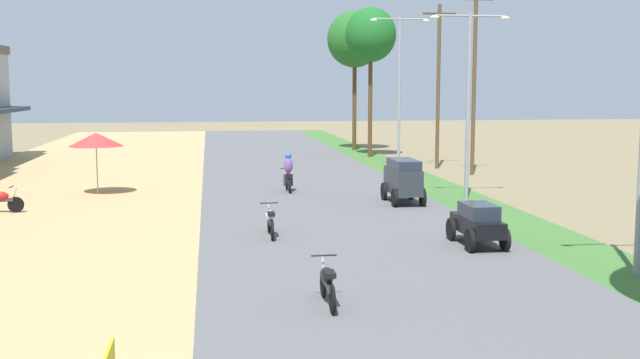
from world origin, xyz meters
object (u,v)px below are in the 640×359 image
object	(u,v)px
vendor_umbrella	(96,140)
motorbike_ahead_second	(327,281)
streetlamp_mid	(468,92)
motorbike_ahead_fourth	(288,173)
utility_pole_far	(474,79)
motorbike_ahead_third	(270,220)
median_tree_second	(371,36)
streetlamp_far	(399,82)
utility_pole_near	(438,84)
car_sedan_black	(478,222)
median_tree_third	(355,40)
car_van_charcoal	(403,178)

from	to	relation	value
vendor_umbrella	motorbike_ahead_second	distance (m)	18.79
streetlamp_mid	motorbike_ahead_fourth	world-z (taller)	streetlamp_mid
utility_pole_far	motorbike_ahead_third	world-z (taller)	utility_pole_far
median_tree_second	motorbike_ahead_third	bearing A→B (deg)	-108.39
streetlamp_far	utility_pole_near	world-z (taller)	utility_pole_near
car_sedan_black	streetlamp_far	bearing A→B (deg)	82.41
utility_pole_near	motorbike_ahead_second	world-z (taller)	utility_pole_near
streetlamp_far	motorbike_ahead_fourth	world-z (taller)	streetlamp_far
streetlamp_mid	vendor_umbrella	bearing A→B (deg)	165.99
streetlamp_far	utility_pole_near	bearing A→B (deg)	14.94
streetlamp_far	motorbike_ahead_third	world-z (taller)	streetlamp_far
streetlamp_far	motorbike_ahead_fourth	distance (m)	11.05
streetlamp_mid	motorbike_ahead_fourth	bearing A→B (deg)	155.14
utility_pole_near	motorbike_ahead_third	world-z (taller)	utility_pole_near
utility_pole_far	motorbike_ahead_third	bearing A→B (deg)	-127.52
median_tree_second	motorbike_ahead_second	distance (m)	33.59
motorbike_ahead_second	motorbike_ahead_third	distance (m)	7.37
median_tree_third	car_van_charcoal	size ratio (longest dim) A/B	3.93
streetlamp_mid	car_van_charcoal	bearing A→B (deg)	-165.46
vendor_umbrella	motorbike_ahead_second	world-z (taller)	vendor_umbrella
vendor_umbrella	streetlamp_mid	world-z (taller)	streetlamp_mid
median_tree_third	motorbike_ahead_fourth	bearing A→B (deg)	-108.23
median_tree_second	streetlamp_mid	xyz separation A→B (m)	(0.03, -18.22, -3.26)
car_sedan_black	motorbike_ahead_fourth	distance (m)	12.40
utility_pole_far	car_van_charcoal	world-z (taller)	utility_pole_far
streetlamp_mid	motorbike_ahead_second	world-z (taller)	streetlamp_mid
car_van_charcoal	median_tree_third	bearing A→B (deg)	83.65
utility_pole_near	utility_pole_far	bearing A→B (deg)	-74.09
vendor_umbrella	median_tree_second	bearing A→B (deg)	45.12
car_sedan_black	streetlamp_mid	bearing A→B (deg)	73.09
vendor_umbrella	car_van_charcoal	size ratio (longest dim) A/B	1.05
streetlamp_mid	car_sedan_black	xyz separation A→B (m)	(-2.61, -8.60, -3.53)
vendor_umbrella	streetlamp_far	world-z (taller)	streetlamp_far
car_sedan_black	motorbike_ahead_second	distance (m)	7.20
streetlamp_mid	car_sedan_black	distance (m)	9.65
motorbike_ahead_fourth	streetlamp_mid	bearing A→B (deg)	-24.86
utility_pole_near	car_van_charcoal	xyz separation A→B (m)	(-5.05, -12.33, -3.56)
vendor_umbrella	streetlamp_far	bearing A→B (deg)	26.87
streetlamp_mid	car_van_charcoal	size ratio (longest dim) A/B	3.01
car_van_charcoal	motorbike_ahead_third	world-z (taller)	car_van_charcoal
median_tree_second	car_van_charcoal	xyz separation A→B (m)	(-2.70, -18.93, -6.51)
median_tree_second	motorbike_ahead_fourth	world-z (taller)	median_tree_second
median_tree_third	utility_pole_near	xyz separation A→B (m)	(2.37, -11.67, -2.98)
streetlamp_mid	median_tree_second	bearing A→B (deg)	90.10
vendor_umbrella	streetlamp_mid	xyz separation A→B (m)	(14.56, -3.63, 1.96)
streetlamp_mid	car_sedan_black	size ratio (longest dim) A/B	3.21
motorbike_ahead_third	utility_pole_near	bearing A→B (deg)	59.71
median_tree_third	utility_pole_far	bearing A→B (deg)	-77.56
median_tree_second	utility_pole_far	size ratio (longest dim) A/B	1.00
motorbike_ahead_third	motorbike_ahead_fourth	world-z (taller)	motorbike_ahead_fourth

